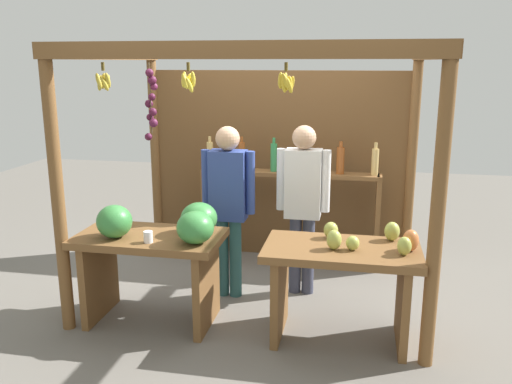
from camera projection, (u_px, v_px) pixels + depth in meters
name	position (u px, v px, depth m)	size (l,w,h in m)	color
ground_plane	(260.00, 291.00, 5.02)	(12.00, 12.00, 0.00)	slate
market_stall	(268.00, 144.00, 5.12)	(2.90, 2.11, 2.24)	brown
fruit_counter_left	(159.00, 245.00, 4.26)	(1.19, 0.64, 1.01)	brown
fruit_counter_right	(344.00, 271.00, 4.03)	(1.17, 0.64, 0.91)	brown
bottle_shelf_unit	(290.00, 191.00, 5.52)	(1.86, 0.22, 1.35)	brown
vendor_man	(228.00, 197.00, 4.71)	(0.48, 0.21, 1.56)	#2A5A5C
vendor_woman	(303.00, 195.00, 4.78)	(0.48, 0.21, 1.56)	#3A3D50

